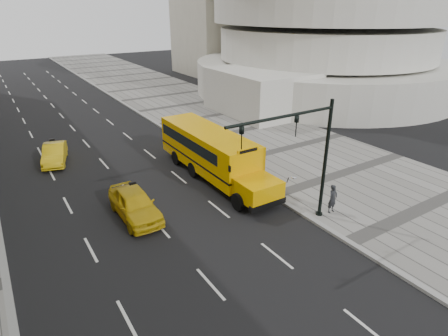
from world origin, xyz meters
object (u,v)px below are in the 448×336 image
school_bus (210,150)px  taxi_near (135,204)px  pedestrian (333,199)px  taxi_far (55,154)px  traffic_signal (306,151)px

school_bus → taxi_near: bearing=-157.7°
pedestrian → taxi_near: bearing=143.5°
taxi_far → pedestrian: (11.20, -15.81, 0.28)m
taxi_near → taxi_far: 10.56m
taxi_near → pedestrian: bearing=-31.1°
pedestrian → traffic_signal: 3.82m
taxi_near → traffic_signal: (6.85, -5.33, 3.32)m
traffic_signal → school_bus: bearing=95.0°
taxi_near → traffic_signal: size_ratio=0.71×
taxi_near → traffic_signal: 9.29m
taxi_far → traffic_signal: 18.39m
taxi_near → traffic_signal: traffic_signal is taller
taxi_near → pedestrian: (9.02, -5.48, 0.18)m
taxi_far → school_bus: bearing=-28.2°
school_bus → taxi_far: school_bus is taller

